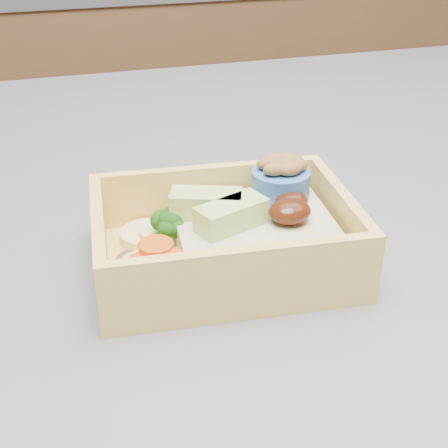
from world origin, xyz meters
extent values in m
cube|color=brown|center=(0.00, 1.20, 0.45)|extent=(3.20, 0.60, 0.90)
cube|color=#3A393F|center=(0.00, -0.10, 0.90)|extent=(1.24, 0.84, 0.04)
cube|color=#E6BF5F|center=(-0.07, -0.18, 0.92)|extent=(0.18, 0.14, 0.01)
cube|color=#E6BF5F|center=(-0.06, -0.12, 0.95)|extent=(0.17, 0.02, 0.04)
cube|color=#E6BF5F|center=(-0.07, -0.24, 0.95)|extent=(0.17, 0.02, 0.04)
cube|color=#E6BF5F|center=(0.01, -0.18, 0.95)|extent=(0.02, 0.11, 0.04)
cube|color=#E6BF5F|center=(-0.15, -0.17, 0.95)|extent=(0.02, 0.11, 0.04)
cube|color=tan|center=(-0.05, -0.18, 0.94)|extent=(0.11, 0.10, 0.03)
ellipsoid|color=#371508|center=(-0.03, -0.19, 0.96)|extent=(0.03, 0.03, 0.02)
ellipsoid|color=#371508|center=(-0.02, -0.17, 0.96)|extent=(0.02, 0.02, 0.01)
cube|color=#B3DB72|center=(-0.06, -0.18, 0.96)|extent=(0.05, 0.04, 0.02)
cube|color=#B3DB72|center=(-0.08, -0.16, 0.96)|extent=(0.05, 0.04, 0.02)
cylinder|color=#7CA85A|center=(-0.10, -0.16, 0.94)|extent=(0.01, 0.01, 0.02)
sphere|color=#1A4F12|center=(-0.10, -0.16, 0.95)|extent=(0.02, 0.02, 0.02)
sphere|color=#1A4F12|center=(-0.09, -0.16, 0.95)|extent=(0.02, 0.02, 0.02)
sphere|color=#1A4F12|center=(-0.11, -0.16, 0.95)|extent=(0.02, 0.02, 0.02)
sphere|color=#1A4F12|center=(-0.10, -0.17, 0.95)|extent=(0.01, 0.01, 0.01)
sphere|color=#1A4F12|center=(-0.11, -0.17, 0.95)|extent=(0.01, 0.01, 0.01)
sphere|color=#1A4F12|center=(-0.10, -0.15, 0.95)|extent=(0.01, 0.01, 0.01)
cylinder|color=yellow|center=(-0.12, -0.20, 0.94)|extent=(0.04, 0.04, 0.02)
cylinder|color=#D65012|center=(-0.12, -0.20, 0.95)|extent=(0.02, 0.02, 0.00)
cylinder|color=#D65012|center=(-0.13, -0.21, 0.95)|extent=(0.02, 0.02, 0.00)
cylinder|color=#D65012|center=(-0.11, -0.21, 0.95)|extent=(0.02, 0.02, 0.00)
cylinder|color=#D65012|center=(-0.12, -0.19, 0.95)|extent=(0.02, 0.02, 0.00)
cylinder|color=#D9BE7D|center=(-0.12, -0.14, 0.93)|extent=(0.04, 0.04, 0.01)
cylinder|color=#D9BE7D|center=(-0.10, -0.15, 0.94)|extent=(0.04, 0.04, 0.01)
ellipsoid|color=silver|center=(-0.08, -0.14, 0.94)|extent=(0.02, 0.02, 0.02)
ellipsoid|color=silver|center=(-0.13, -0.18, 0.94)|extent=(0.02, 0.02, 0.02)
cylinder|color=#3466B2|center=(-0.02, -0.15, 0.96)|extent=(0.04, 0.04, 0.02)
ellipsoid|color=brown|center=(-0.02, -0.15, 0.98)|extent=(0.02, 0.01, 0.01)
ellipsoid|color=brown|center=(-0.01, -0.15, 0.98)|extent=(0.02, 0.01, 0.01)
ellipsoid|color=brown|center=(-0.03, -0.14, 0.98)|extent=(0.02, 0.01, 0.01)
ellipsoid|color=brown|center=(-0.01, -0.16, 0.98)|extent=(0.02, 0.01, 0.01)
ellipsoid|color=brown|center=(-0.02, -0.16, 0.98)|extent=(0.02, 0.01, 0.01)
ellipsoid|color=brown|center=(-0.01, -0.15, 0.98)|extent=(0.02, 0.01, 0.01)
ellipsoid|color=brown|center=(-0.02, -0.14, 0.98)|extent=(0.02, 0.01, 0.01)
ellipsoid|color=brown|center=(-0.01, -0.14, 0.98)|extent=(0.02, 0.01, 0.01)
camera|label=1|loc=(-0.17, -0.53, 1.16)|focal=50.00mm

